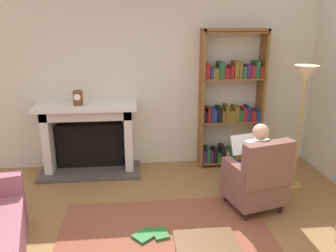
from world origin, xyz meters
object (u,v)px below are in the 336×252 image
side_table (206,247)px  floor_lamp (305,85)px  fireplace (89,136)px  mantel_clock (78,98)px  seated_reader (253,161)px  bookshelf (232,104)px  armchair_reading (258,179)px

side_table → floor_lamp: size_ratio=0.32×
fireplace → mantel_clock: mantel_clock is taller
seated_reader → mantel_clock: bearing=-43.0°
bookshelf → armchair_reading: bookshelf is taller
side_table → armchair_reading: bearing=52.4°
seated_reader → side_table: seated_reader is taller
bookshelf → floor_lamp: bearing=-52.0°
fireplace → side_table: bearing=-62.7°
mantel_clock → armchair_reading: bearing=-29.7°
mantel_clock → armchair_reading: size_ratio=0.22×
side_table → seated_reader: bearing=55.9°
floor_lamp → mantel_clock: bearing=166.0°
seated_reader → armchair_reading: bearing=90.0°
armchair_reading → seated_reader: 0.23m
fireplace → armchair_reading: bearing=-32.8°
mantel_clock → bookshelf: size_ratio=0.10×
fireplace → side_table: (1.33, -2.58, -0.23)m
armchair_reading → seated_reader: bearing=-90.0°
armchair_reading → side_table: (-0.89, -1.15, -0.07)m
seated_reader → floor_lamp: size_ratio=0.65×
floor_lamp → armchair_reading: bearing=-143.7°
mantel_clock → seated_reader: (2.30, -1.21, -0.59)m
mantel_clock → side_table: (1.44, -2.48, -0.86)m
floor_lamp → bookshelf: bearing=128.0°
fireplace → armchair_reading: 2.64m
armchair_reading → floor_lamp: (0.76, 0.56, 1.06)m
armchair_reading → seated_reader: seated_reader is taller
fireplace → seated_reader: bearing=-31.0°
fireplace → armchair_reading: fireplace is taller
fireplace → seated_reader: seated_reader is taller
mantel_clock → floor_lamp: (3.08, -0.77, 0.27)m
side_table → floor_lamp: bearing=46.1°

